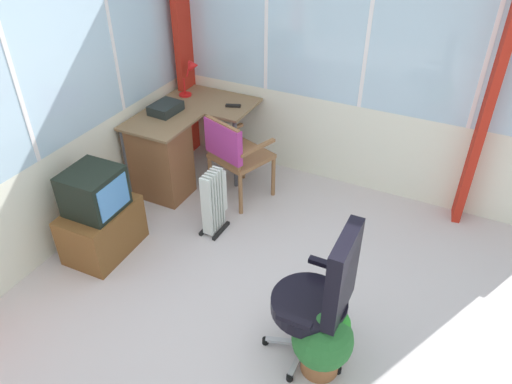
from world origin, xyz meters
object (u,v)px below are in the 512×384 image
object	(u,v)px
tv_remote	(233,106)
potted_plant	(324,340)
desk_lamp	(192,72)
tv_on_stand	(100,217)
paper_tray	(166,108)
space_heater	(215,200)
desk	(164,155)
wooden_armchair	(232,150)
office_chair	(324,293)

from	to	relation	value
tv_remote	potted_plant	distance (m)	2.57
potted_plant	desk_lamp	bearing A→B (deg)	47.90
tv_on_stand	paper_tray	bearing A→B (deg)	5.36
tv_remote	potted_plant	xyz separation A→B (m)	(-1.89, -1.67, -0.50)
desk_lamp	paper_tray	distance (m)	0.53
tv_on_stand	space_heater	xyz separation A→B (m)	(0.67, -0.71, -0.04)
desk	wooden_armchair	distance (m)	0.71
desk	wooden_armchair	world-z (taller)	wooden_armchair
wooden_armchair	office_chair	bearing A→B (deg)	-134.05
desk	paper_tray	world-z (taller)	paper_tray
tv_on_stand	tv_remote	bearing A→B (deg)	-14.53
tv_remote	office_chair	bearing A→B (deg)	-158.60
paper_tray	wooden_armchair	bearing A→B (deg)	-93.80
desk_lamp	desk	bearing A→B (deg)	-174.22
space_heater	office_chair	bearing A→B (deg)	-123.53
wooden_armchair	space_heater	distance (m)	0.54
desk_lamp	wooden_armchair	bearing A→B (deg)	-126.15
desk_lamp	paper_tray	size ratio (longest dim) A/B	1.21
paper_tray	desk	bearing A→B (deg)	-161.14
desk	tv_on_stand	world-z (taller)	tv_on_stand
tv_remote	office_chair	xyz separation A→B (m)	(-1.79, -1.61, -0.20)
tv_remote	tv_on_stand	bearing A→B (deg)	144.94
desk_lamp	space_heater	bearing A→B (deg)	-141.02
potted_plant	desk	bearing A→B (deg)	58.88
tv_on_stand	potted_plant	xyz separation A→B (m)	(-0.30, -2.08, -0.07)
desk_lamp	tv_on_stand	distance (m)	1.81
wooden_armchair	tv_remote	bearing A→B (deg)	26.35
desk_lamp	space_heater	size ratio (longest dim) A/B	0.58
wooden_armchair	potted_plant	bearing A→B (deg)	-134.81
desk	wooden_armchair	xyz separation A→B (m)	(0.15, -0.68, 0.15)
wooden_armchair	office_chair	xyz separation A→B (m)	(-1.34, -1.39, 0.02)
paper_tray	office_chair	distance (m)	2.56
space_heater	potted_plant	size ratio (longest dim) A/B	1.26
desk	space_heater	distance (m)	0.83
tv_remote	tv_on_stand	distance (m)	1.70
desk	desk_lamp	xyz separation A→B (m)	(0.70, 0.07, 0.59)
office_chair	potted_plant	size ratio (longest dim) A/B	2.19
wooden_armchair	office_chair	world-z (taller)	office_chair
desk	paper_tray	distance (m)	0.45
desk_lamp	potted_plant	world-z (taller)	desk_lamp
paper_tray	wooden_armchair	xyz separation A→B (m)	(-0.05, -0.75, -0.25)
tv_remote	paper_tray	bearing A→B (deg)	106.88
desk	tv_remote	xyz separation A→B (m)	(0.61, -0.46, 0.37)
desk	tv_remote	distance (m)	0.84
tv_remote	wooden_armchair	xyz separation A→B (m)	(-0.45, -0.22, -0.22)
desk	tv_remote	bearing A→B (deg)	-36.94
desk	potted_plant	world-z (taller)	desk
desk_lamp	wooden_armchair	distance (m)	1.03
desk	tv_on_stand	bearing A→B (deg)	-177.55
paper_tray	potted_plant	xyz separation A→B (m)	(-1.49, -2.20, -0.54)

